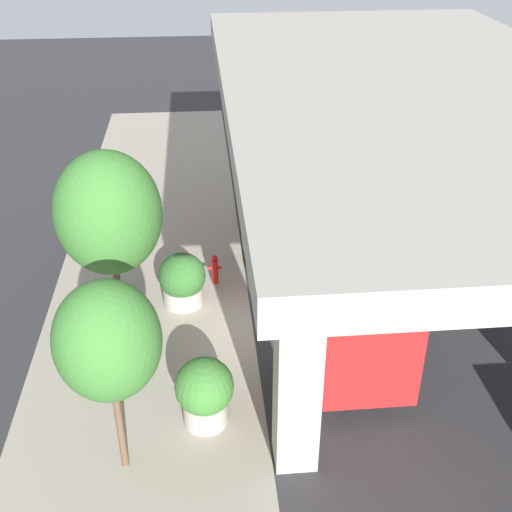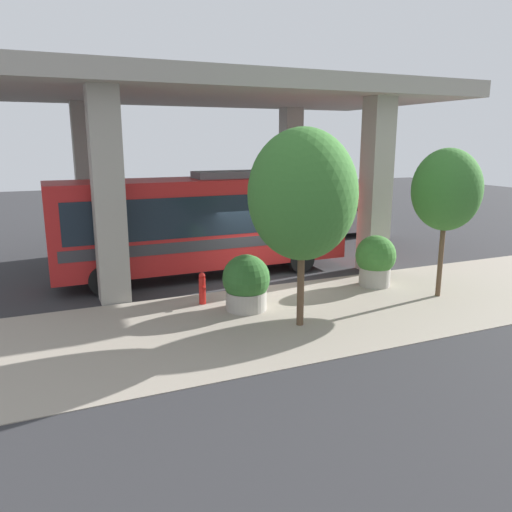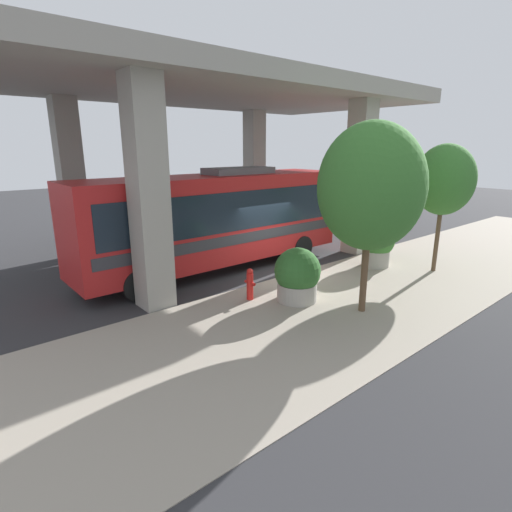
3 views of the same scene
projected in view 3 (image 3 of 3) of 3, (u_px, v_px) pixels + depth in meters
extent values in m
plane|color=#2D2D30|center=(285.00, 276.00, 14.58)|extent=(80.00, 80.00, 0.00)
cube|color=gray|center=(352.00, 299.00, 12.37)|extent=(6.00, 40.00, 0.02)
cube|color=#9E998E|center=(359.00, 179.00, 17.12)|extent=(0.90, 0.90, 6.45)
cube|color=#9E998E|center=(149.00, 197.00, 11.06)|extent=(0.90, 0.90, 6.45)
cube|color=#9E998E|center=(254.00, 171.00, 22.27)|extent=(0.90, 0.90, 6.45)
cube|color=#9E998E|center=(71.00, 181.00, 16.21)|extent=(0.90, 0.90, 6.45)
cube|color=#9E998E|center=(217.00, 89.00, 15.73)|extent=(9.40, 17.72, 0.60)
cube|color=#B21E1E|center=(217.00, 218.00, 14.89)|extent=(2.43, 10.67, 3.12)
cube|color=#19232D|center=(216.00, 208.00, 14.79)|extent=(2.47, 9.82, 1.37)
cube|color=#333338|center=(217.00, 234.00, 15.06)|extent=(2.47, 10.14, 0.37)
cube|color=slate|center=(239.00, 171.00, 15.11)|extent=(1.21, 2.67, 0.24)
cylinder|color=black|center=(138.00, 285.00, 12.13)|extent=(0.28, 1.00, 1.00)
cylinder|color=black|center=(110.00, 268.00, 13.80)|extent=(0.28, 1.00, 1.00)
cylinder|color=black|center=(302.00, 248.00, 16.62)|extent=(0.28, 1.00, 1.00)
cylinder|color=black|center=(266.00, 238.00, 18.29)|extent=(0.28, 1.00, 1.00)
cylinder|color=red|center=(250.00, 287.00, 12.21)|extent=(0.21, 0.21, 0.85)
sphere|color=red|center=(250.00, 272.00, 12.08)|extent=(0.20, 0.20, 0.20)
cylinder|color=red|center=(253.00, 284.00, 12.06)|extent=(0.13, 0.09, 0.09)
cylinder|color=red|center=(247.00, 282.00, 12.29)|extent=(0.13, 0.09, 0.09)
cylinder|color=#9E998E|center=(375.00, 258.00, 15.67)|extent=(1.05, 1.05, 0.71)
sphere|color=#38722D|center=(377.00, 240.00, 15.47)|extent=(1.37, 1.37, 1.37)
sphere|color=#BF334C|center=(375.00, 244.00, 15.70)|extent=(0.37, 0.37, 0.37)
cylinder|color=#9E998E|center=(297.00, 292.00, 12.16)|extent=(1.21, 1.21, 0.58)
sphere|color=#2D6028|center=(297.00, 271.00, 11.98)|extent=(1.40, 1.40, 1.40)
sphere|color=#993F8C|center=(296.00, 276.00, 12.22)|extent=(0.42, 0.42, 0.42)
cylinder|color=brown|center=(437.00, 235.00, 14.79)|extent=(0.16, 0.16, 2.79)
ellipsoid|color=#38722D|center=(444.00, 180.00, 14.26)|extent=(2.11, 2.11, 2.53)
cylinder|color=brown|center=(365.00, 266.00, 11.11)|extent=(0.19, 0.19, 2.69)
ellipsoid|color=#38722D|center=(371.00, 187.00, 10.53)|extent=(2.83, 2.83, 3.39)
cube|color=#A5A8AD|center=(295.00, 210.00, 24.30)|extent=(1.72, 4.03, 1.10)
cube|color=black|center=(296.00, 195.00, 24.12)|extent=(1.46, 2.22, 0.73)
cylinder|color=black|center=(289.00, 223.00, 23.02)|extent=(0.22, 0.64, 0.64)
cylinder|color=black|center=(270.00, 219.00, 24.22)|extent=(0.22, 0.64, 0.64)
cylinder|color=black|center=(319.00, 218.00, 24.66)|extent=(0.22, 0.64, 0.64)
cylinder|color=black|center=(300.00, 214.00, 25.85)|extent=(0.22, 0.64, 0.64)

